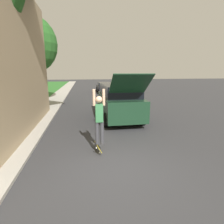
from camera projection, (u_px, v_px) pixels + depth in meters
The scene contains 7 objects.
ground_plane at pixel (116, 167), 5.18m from camera, with size 120.00×120.00×0.00m, color #333335.
sidewalk at pixel (37, 119), 10.35m from camera, with size 1.80×80.00×0.10m.
lawn_tree_far at pixel (27, 44), 14.59m from camera, with size 4.98×4.98×7.43m.
suv_parked at pixel (119, 100), 10.33m from camera, with size 2.16×5.50×2.70m.
car_down_street at pixel (104, 88), 23.54m from camera, with size 1.95×4.36×1.37m.
skateboarder at pixel (99, 117), 5.84m from camera, with size 0.41×0.22×1.89m.
skateboard at pixel (98, 147), 6.12m from camera, with size 0.25×0.78×0.28m.
Camera 1 is at (-0.88, -4.59, 2.77)m, focal length 28.00 mm.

